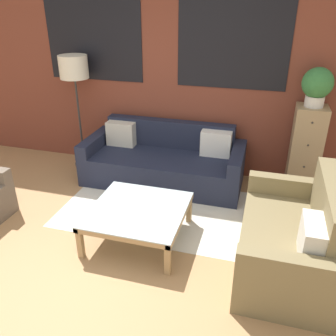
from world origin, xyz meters
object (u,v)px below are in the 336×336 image
coffee_table (138,213)px  drawer_cabinet (305,150)px  couch_dark (164,162)px  floor_lamp (74,71)px  potted_plant (317,85)px  settee_vintage (290,240)px

coffee_table → drawer_cabinet: bearing=42.6°
couch_dark → drawer_cabinet: size_ratio=1.86×
floor_lamp → potted_plant: floor_lamp is taller
coffee_table → couch_dark: bearing=94.9°
drawer_cabinet → settee_vintage: bearing=-96.3°
couch_dark → potted_plant: bearing=7.2°
settee_vintage → floor_lamp: size_ratio=0.90×
settee_vintage → coffee_table: settee_vintage is taller
couch_dark → settee_vintage: bearing=-40.0°
floor_lamp → potted_plant: 3.14m
coffee_table → drawer_cabinet: size_ratio=0.84×
couch_dark → potted_plant: potted_plant is taller
coffee_table → settee_vintage: bearing=-1.5°
couch_dark → settee_vintage: size_ratio=1.47×
floor_lamp → drawer_cabinet: (3.14, 0.05, -0.83)m
couch_dark → coffee_table: 1.33m
potted_plant → couch_dark: bearing=-172.8°
coffee_table → potted_plant: 2.54m
potted_plant → settee_vintage: bearing=-96.3°
settee_vintage → floor_lamp: 3.51m
floor_lamp → potted_plant: bearing=0.8°
settee_vintage → coffee_table: 1.51m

